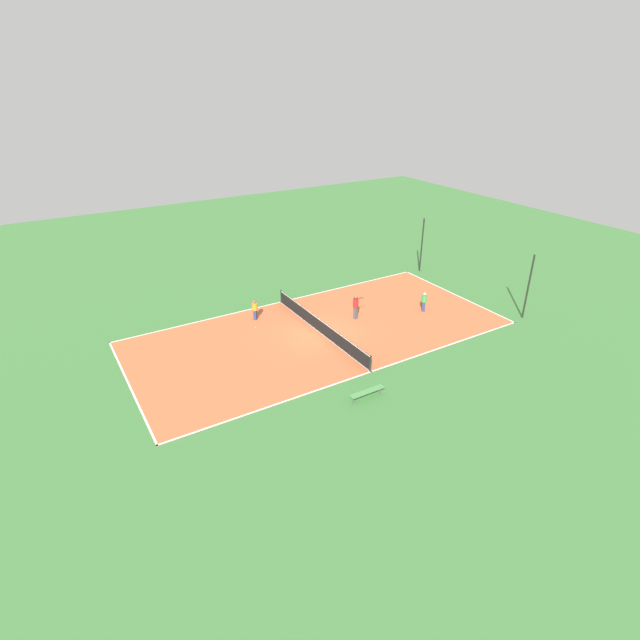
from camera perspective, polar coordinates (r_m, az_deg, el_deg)
The scene contains 11 objects.
ground_plane at distance 32.18m, azimuth 0.00°, elevation -1.44°, with size 80.00×80.00×0.00m, color #3D7538.
court_surface at distance 32.17m, azimuth 0.00°, elevation -1.42°, with size 11.19×23.92×0.02m.
tennis_net at distance 31.94m, azimuth 0.00°, elevation -0.62°, with size 10.99×0.10×0.97m.
bench at distance 25.84m, azimuth 5.40°, elevation -8.20°, with size 0.36×1.99×0.45m.
player_center_orange at distance 33.78m, azimuth -7.45°, elevation 1.28°, with size 0.51×0.51×1.42m.
player_coach_red at distance 33.62m, azimuth 4.11°, elevation 1.72°, with size 0.56×0.99×1.74m.
player_far_green at distance 35.47m, azimuth 11.80°, elevation 2.17°, with size 0.50×0.50×1.40m.
tennis_ball_near_net at distance 32.98m, azimuth -7.39°, elevation -0.83°, with size 0.07×0.07×0.07m, color #CCE033.
tennis_ball_far_baseline at distance 41.51m, azimuth 9.13°, elevation 4.90°, with size 0.07×0.07×0.07m, color #CCE033.
fence_post_back_left at distance 42.55m, azimuth 11.55°, elevation 8.37°, with size 0.12×0.12×4.50m.
fence_post_back_right at distance 36.02m, azimuth 22.70°, elevation 3.50°, with size 0.12×0.12×4.50m.
Camera 1 is at (24.37, -14.72, 14.99)m, focal length 28.00 mm.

